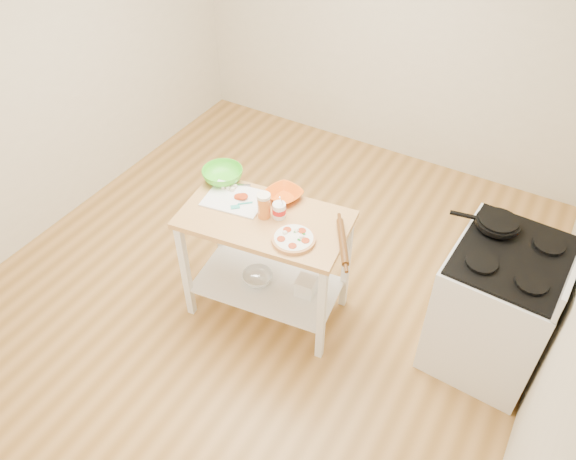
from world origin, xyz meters
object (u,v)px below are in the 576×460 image
(beer_pint, at_px, (264,205))
(gas_stove, at_px, (496,306))
(pizza, at_px, (294,238))
(cutting_board, at_px, (235,198))
(orange_bowl, at_px, (284,195))
(shelf_bin, at_px, (306,286))
(shelf_glass_bowl, at_px, (258,278))
(green_bowl, at_px, (223,175))
(skillet, at_px, (497,222))
(spatula, at_px, (241,205))
(yogurt_tub, at_px, (279,210))
(prep_island, at_px, (266,245))
(knife, at_px, (226,185))
(rolling_pin, at_px, (343,242))

(beer_pint, bearing_deg, gas_stove, 15.24)
(pizza, xyz_separation_m, cutting_board, (-0.55, 0.16, -0.01))
(orange_bowl, height_order, shelf_bin, orange_bowl)
(gas_stove, bearing_deg, beer_pint, -161.57)
(cutting_board, distance_m, shelf_glass_bowl, 0.65)
(green_bowl, distance_m, shelf_glass_bowl, 0.79)
(skillet, xyz_separation_m, spatula, (-1.53, -0.60, -0.06))
(pizza, height_order, spatula, pizza)
(gas_stove, distance_m, yogurt_tub, 1.55)
(spatula, relative_size, shelf_glass_bowl, 0.61)
(orange_bowl, xyz_separation_m, beer_pint, (-0.02, -0.23, 0.06))
(prep_island, height_order, skillet, skillet)
(skillet, xyz_separation_m, green_bowl, (-1.80, -0.42, -0.03))
(prep_island, xyz_separation_m, beer_pint, (-0.01, 0.01, 0.34))
(prep_island, height_order, shelf_bin, prep_island)
(beer_pint, bearing_deg, pizza, -20.52)
(prep_island, height_order, yogurt_tub, yogurt_tub)
(prep_island, xyz_separation_m, pizza, (0.27, -0.10, 0.27))
(prep_island, xyz_separation_m, yogurt_tub, (0.08, 0.05, 0.31))
(spatula, bearing_deg, orange_bowl, 6.77)
(beer_pint, bearing_deg, knife, 161.67)
(prep_island, height_order, pizza, pizza)
(knife, bearing_deg, beer_pint, -45.00)
(knife, bearing_deg, spatula, -58.32)
(yogurt_tub, bearing_deg, beer_pint, -153.48)
(pizza, bearing_deg, green_bowl, 158.47)
(pizza, bearing_deg, gas_stove, 22.79)
(spatula, xyz_separation_m, shelf_glass_bowl, (0.12, -0.02, -0.62))
(spatula, height_order, rolling_pin, rolling_pin)
(skillet, bearing_deg, knife, -174.61)
(cutting_board, height_order, shelf_glass_bowl, cutting_board)
(cutting_board, bearing_deg, shelf_bin, -8.38)
(knife, distance_m, beer_pint, 0.43)
(cutting_board, xyz_separation_m, shelf_bin, (0.56, 0.00, -0.58))
(skillet, distance_m, shelf_bin, 1.35)
(skillet, distance_m, pizza, 1.28)
(knife, bearing_deg, gas_stove, -18.32)
(knife, bearing_deg, green_bowl, 111.56)
(orange_bowl, height_order, rolling_pin, orange_bowl)
(prep_island, bearing_deg, orange_bowl, 88.20)
(beer_pint, bearing_deg, shelf_bin, 10.89)
(gas_stove, relative_size, knife, 4.52)
(pizza, height_order, shelf_glass_bowl, pizza)
(pizza, xyz_separation_m, spatula, (-0.47, 0.11, 0.00))
(spatula, distance_m, orange_bowl, 0.30)
(prep_island, relative_size, skillet, 2.73)
(prep_island, distance_m, rolling_pin, 0.62)
(skillet, bearing_deg, prep_island, -165.05)
(prep_island, distance_m, shelf_bin, 0.43)
(gas_stove, distance_m, beer_pint, 1.65)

